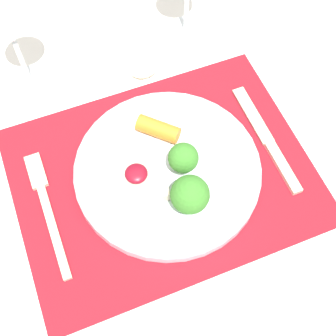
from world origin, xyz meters
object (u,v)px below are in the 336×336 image
(dinner_plate, at_px, (168,171))
(wine_glass_far, at_px, (9,29))
(fork, at_px, (46,204))
(spoon, at_px, (129,74))
(knife, at_px, (270,145))

(dinner_plate, xyz_separation_m, wine_glass_far, (-0.15, 0.26, 0.11))
(fork, distance_m, spoon, 0.27)
(dinner_plate, bearing_deg, wine_glass_far, 120.58)
(dinner_plate, distance_m, wine_glass_far, 0.32)
(dinner_plate, height_order, fork, dinner_plate)
(fork, bearing_deg, dinner_plate, -5.50)
(dinner_plate, height_order, spoon, dinner_plate)
(dinner_plate, bearing_deg, knife, -2.91)
(fork, bearing_deg, knife, -3.65)
(knife, bearing_deg, spoon, 128.18)
(knife, bearing_deg, wine_glass_far, 142.25)
(fork, xyz_separation_m, knife, (0.36, -0.03, -0.00))
(spoon, bearing_deg, fork, -134.29)
(knife, xyz_separation_m, wine_glass_far, (-0.32, 0.27, 0.12))
(wine_glass_far, bearing_deg, fork, -97.86)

